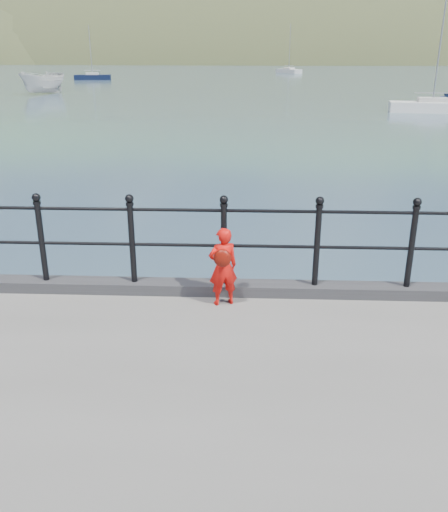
{
  "coord_description": "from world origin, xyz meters",
  "views": [
    {
      "loc": [
        0.9,
        -6.75,
        4.05
      ],
      "look_at": [
        0.6,
        -0.2,
        1.55
      ],
      "focal_mm": 38.0,
      "sensor_mm": 36.0,
      "label": 1
    }
  ],
  "objects_px": {
    "sailboat_left": "(93,77)",
    "sailboat_near": "(432,107)",
    "launch_white": "(43,83)",
    "sailboat_deep": "(289,71)",
    "railing": "(178,234)",
    "child": "(223,266)"
  },
  "relations": [
    {
      "from": "railing",
      "to": "sailboat_near",
      "type": "bearing_deg",
      "value": 67.47
    },
    {
      "from": "sailboat_deep",
      "to": "child",
      "type": "bearing_deg",
      "value": -37.44
    },
    {
      "from": "child",
      "to": "sailboat_left",
      "type": "height_order",
      "value": "sailboat_left"
    },
    {
      "from": "sailboat_left",
      "to": "railing",
      "type": "bearing_deg",
      "value": -83.51
    },
    {
      "from": "railing",
      "to": "sailboat_left",
      "type": "bearing_deg",
      "value": 106.29
    },
    {
      "from": "sailboat_near",
      "to": "child",
      "type": "bearing_deg",
      "value": -103.31
    },
    {
      "from": "sailboat_near",
      "to": "sailboat_left",
      "type": "bearing_deg",
      "value": 138.18
    },
    {
      "from": "sailboat_left",
      "to": "sailboat_deep",
      "type": "height_order",
      "value": "sailboat_deep"
    },
    {
      "from": "sailboat_deep",
      "to": "sailboat_near",
      "type": "bearing_deg",
      "value": -28.6
    },
    {
      "from": "child",
      "to": "sailboat_left",
      "type": "xyz_separation_m",
      "value": [
        -22.24,
        74.36,
        -1.18
      ]
    },
    {
      "from": "railing",
      "to": "sailboat_left",
      "type": "xyz_separation_m",
      "value": [
        -21.64,
        74.03,
        -1.48
      ]
    },
    {
      "from": "child",
      "to": "sailboat_left",
      "type": "relative_size",
      "value": 0.14
    },
    {
      "from": "sailboat_left",
      "to": "sailboat_near",
      "type": "relative_size",
      "value": 0.94
    },
    {
      "from": "launch_white",
      "to": "sailboat_near",
      "type": "distance_m",
      "value": 35.86
    },
    {
      "from": "child",
      "to": "launch_white",
      "type": "height_order",
      "value": "launch_white"
    },
    {
      "from": "sailboat_left",
      "to": "sailboat_near",
      "type": "height_order",
      "value": "sailboat_near"
    },
    {
      "from": "sailboat_near",
      "to": "railing",
      "type": "bearing_deg",
      "value": -104.43
    },
    {
      "from": "railing",
      "to": "sailboat_near",
      "type": "xyz_separation_m",
      "value": [
        13.43,
        32.36,
        -1.48
      ]
    },
    {
      "from": "sailboat_deep",
      "to": "sailboat_near",
      "type": "xyz_separation_m",
      "value": [
        5.37,
        -67.13,
        -0.0
      ]
    },
    {
      "from": "sailboat_left",
      "to": "sailboat_deep",
      "type": "bearing_deg",
      "value": 30.81
    },
    {
      "from": "railing",
      "to": "sailboat_near",
      "type": "distance_m",
      "value": 35.06
    },
    {
      "from": "launch_white",
      "to": "sailboat_left",
      "type": "relative_size",
      "value": 0.75
    }
  ]
}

